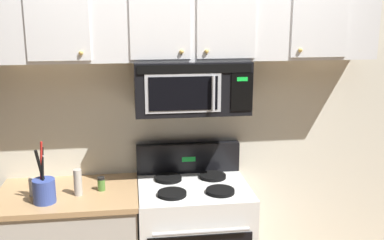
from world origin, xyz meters
name	(u,v)px	position (x,y,z in m)	size (l,w,h in m)	color
back_wall	(187,111)	(0.00, 0.79, 1.35)	(5.20, 0.10, 2.70)	silver
over_range_microwave	(191,86)	(0.00, 0.54, 1.58)	(0.76, 0.43, 0.35)	black
upper_cabinets	(190,18)	(0.00, 0.57, 2.02)	(2.50, 0.36, 0.55)	silver
utensil_crock_blue	(44,189)	(-0.96, 0.28, 0.99)	(0.14, 0.14, 0.40)	#384C9E
salt_shaker	(32,187)	(-1.06, 0.40, 0.96)	(0.04, 0.04, 0.12)	white
pepper_mill	(78,182)	(-0.76, 0.37, 0.99)	(0.05, 0.05, 0.18)	#B7B2A8
spice_jar	(101,184)	(-0.62, 0.43, 0.95)	(0.05, 0.05, 0.09)	#4C7F33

